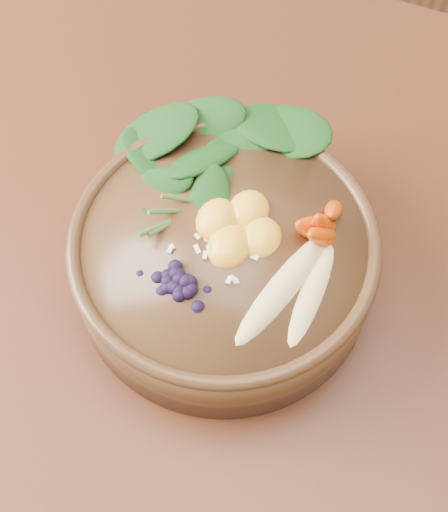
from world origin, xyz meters
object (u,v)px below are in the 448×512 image
(carrot_cluster, at_px, (326,194))
(mandarin_cluster, at_px, (239,219))
(kale_heap, at_px, (231,161))
(banana_halves, at_px, (298,283))
(blueberry_pile, at_px, (180,273))
(stoneware_bowl, at_px, (224,261))
(dining_table, at_px, (316,305))

(carrot_cluster, height_order, mandarin_cluster, carrot_cluster)
(kale_heap, bearing_deg, mandarin_cluster, -61.07)
(banana_halves, relative_size, blueberry_pile, 1.16)
(stoneware_bowl, distance_m, mandarin_cluster, 0.06)
(stoneware_bowl, relative_size, kale_heap, 1.53)
(dining_table, height_order, carrot_cluster, carrot_cluster)
(dining_table, relative_size, blueberry_pile, 11.19)
(dining_table, relative_size, kale_heap, 7.89)
(dining_table, xyz_separation_m, kale_heap, (-0.12, 0.02, 0.20))
(banana_halves, relative_size, mandarin_cluster, 1.68)
(carrot_cluster, distance_m, mandarin_cluster, 0.09)
(carrot_cluster, bearing_deg, blueberry_pile, -109.55)
(kale_heap, bearing_deg, stoneware_bowl, -72.42)
(stoneware_bowl, height_order, carrot_cluster, carrot_cluster)
(kale_heap, relative_size, blueberry_pile, 1.42)
(dining_table, bearing_deg, blueberry_pile, -133.46)
(kale_heap, relative_size, mandarin_cluster, 2.07)
(banana_halves, height_order, mandarin_cluster, mandarin_cluster)
(stoneware_bowl, bearing_deg, blueberry_pile, -106.43)
(carrot_cluster, bearing_deg, kale_heap, -169.49)
(banana_halves, bearing_deg, blueberry_pile, -141.51)
(dining_table, xyz_separation_m, blueberry_pile, (-0.11, -0.12, 0.20))
(stoneware_bowl, relative_size, banana_halves, 1.87)
(mandarin_cluster, relative_size, blueberry_pile, 0.69)
(kale_heap, distance_m, mandarin_cluster, 0.07)
(carrot_cluster, bearing_deg, stoneware_bowl, -123.69)
(blueberry_pile, bearing_deg, mandarin_cluster, 71.45)
(kale_heap, bearing_deg, banana_halves, -42.83)
(stoneware_bowl, xyz_separation_m, banana_halves, (0.09, -0.03, 0.06))
(dining_table, distance_m, stoneware_bowl, 0.18)
(dining_table, relative_size, banana_halves, 9.68)
(stoneware_bowl, height_order, blueberry_pile, blueberry_pile)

